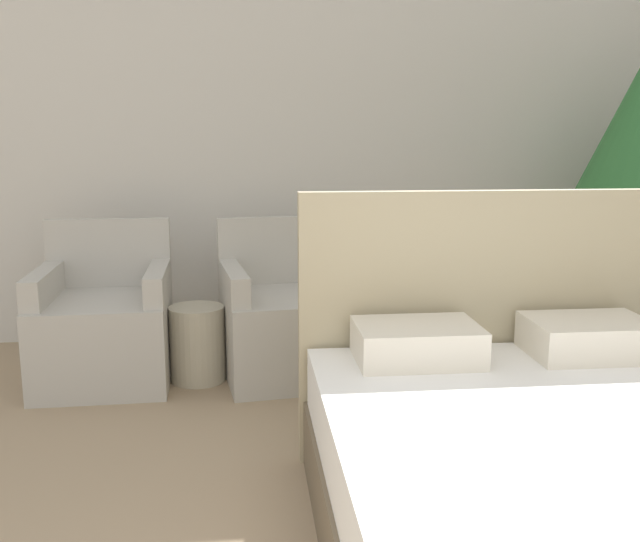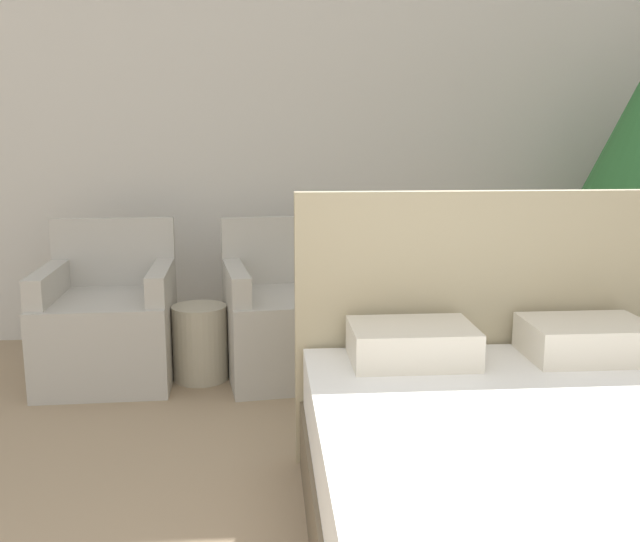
{
  "view_description": "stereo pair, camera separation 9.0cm",
  "coord_description": "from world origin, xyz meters",
  "px_view_note": "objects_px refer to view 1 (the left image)",
  "views": [
    {
      "loc": [
        -0.25,
        -0.52,
        1.36
      ],
      "look_at": [
        0.1,
        2.8,
        0.7
      ],
      "focal_mm": 40.0,
      "sensor_mm": 36.0,
      "label": 1
    },
    {
      "loc": [
        -0.16,
        -0.53,
        1.36
      ],
      "look_at": [
        0.1,
        2.8,
        0.7
      ],
      "focal_mm": 40.0,
      "sensor_mm": 36.0,
      "label": 2
    }
  ],
  "objects_px": {
    "armchair_near_window_left": "(105,331)",
    "armchair_near_window_right": "(287,326)",
    "bed": "(599,521)",
    "side_table": "(198,344)"
  },
  "relations": [
    {
      "from": "bed",
      "to": "armchair_near_window_right",
      "type": "xyz_separation_m",
      "value": [
        -0.75,
        2.11,
        0.01
      ]
    },
    {
      "from": "bed",
      "to": "side_table",
      "type": "xyz_separation_m",
      "value": [
        -1.25,
        2.07,
        -0.07
      ]
    },
    {
      "from": "armchair_near_window_left",
      "to": "armchair_near_window_right",
      "type": "height_order",
      "value": "same"
    },
    {
      "from": "armchair_near_window_left",
      "to": "bed",
      "type": "bearing_deg",
      "value": -52.13
    },
    {
      "from": "bed",
      "to": "armchair_near_window_right",
      "type": "relative_size",
      "value": 2.58
    },
    {
      "from": "armchair_near_window_left",
      "to": "armchair_near_window_right",
      "type": "distance_m",
      "value": 1.0
    },
    {
      "from": "side_table",
      "to": "armchair_near_window_right",
      "type": "bearing_deg",
      "value": 4.53
    },
    {
      "from": "armchair_near_window_left",
      "to": "side_table",
      "type": "relative_size",
      "value": 2.07
    },
    {
      "from": "bed",
      "to": "armchair_near_window_left",
      "type": "bearing_deg",
      "value": 129.72
    },
    {
      "from": "armchair_near_window_right",
      "to": "armchair_near_window_left",
      "type": "bearing_deg",
      "value": 172.29
    }
  ]
}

